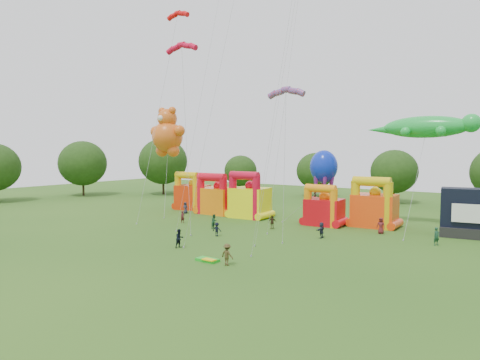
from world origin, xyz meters
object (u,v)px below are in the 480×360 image
Objects in this scene: bouncy_castle_2 at (249,200)px; spectator_0 at (185,208)px; spectator_4 at (272,222)px; octopus_kite at (313,187)px; bouncy_castle_0 at (192,195)px; teddy_bear_kite at (166,167)px; gecko_kite at (424,137)px.

bouncy_castle_2 is 10.43m from spectator_0.
spectator_0 is 1.03× the size of spectator_4.
octopus_kite reaches higher than spectator_0.
octopus_kite is at bearing -1.96° from bouncy_castle_0.
teddy_bear_kite reaches higher than octopus_kite.
bouncy_castle_0 is 4.79m from spectator_0.
bouncy_castle_2 is 9.51m from octopus_kite.
spectator_4 is (-2.05, -7.12, -3.81)m from octopus_kite.
teddy_bear_kite is at bearing -167.64° from gecko_kite.
teddy_bear_kite is at bearing -47.55° from spectator_4.
bouncy_castle_0 is 6.60m from teddy_bear_kite.
bouncy_castle_2 is 9.36m from spectator_4.
octopus_kite is at bearing 9.94° from teddy_bear_kite.
teddy_bear_kite is at bearing -168.67° from bouncy_castle_2.
spectator_0 reaches higher than spectator_4.
bouncy_castle_0 is 0.44× the size of gecko_kite.
gecko_kite is at bearing 12.97° from bouncy_castle_2.
spectator_0 is (-10.10, -2.00, -1.65)m from bouncy_castle_2.
gecko_kite reaches higher than spectator_0.
bouncy_castle_2 is 14.22m from teddy_bear_kite.
spectator_4 is (17.22, -3.84, -0.02)m from spectator_0.
teddy_bear_kite is 9.55× the size of spectator_0.
teddy_bear_kite is 21.50m from spectator_4.
bouncy_castle_0 is 0.37× the size of teddy_bear_kite.
bouncy_castle_2 is at bearing -78.05° from spectator_4.
spectator_0 is at bearing -61.39° from bouncy_castle_0.
gecko_kite reaches higher than octopus_kite.
bouncy_castle_0 is 35.39m from gecko_kite.
bouncy_castle_0 is at bearing 108.67° from spectator_0.
bouncy_castle_0 is 12.45m from bouncy_castle_2.
octopus_kite is (9.17, 1.27, 2.14)m from bouncy_castle_2.
bouncy_castle_2 is at bearing -9.28° from bouncy_castle_0.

